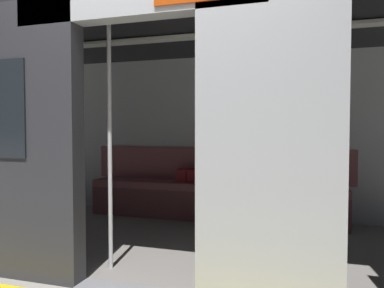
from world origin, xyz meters
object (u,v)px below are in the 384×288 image
Objects in this scene: person_seated at (218,167)px; handbag at (188,175)px; train_car at (182,97)px; grab_pole_door at (110,143)px; bench_seat at (212,192)px; grab_pole_far at (205,144)px; book at (245,183)px.

person_seated is 4.63× the size of handbag.
train_car reaches higher than handbag.
grab_pole_door is at bearing 74.68° from person_seated.
bench_seat is at bearing -102.31° from grab_pole_door.
grab_pole_door is 1.00× the size of grab_pole_far.
handbag is at bearing -11.89° from bench_seat.
train_car is at bearing 50.31° from book.
train_car is at bearing -60.33° from grab_pole_far.
train_car is 1.28m from person_seated.
book reaches higher than bench_seat.
grab_pole_door reaches higher than handbag.
grab_pole_far reaches higher than bench_seat.
book is at bearing -113.23° from grab_pole_door.
book is 0.10× the size of grab_pole_far.
person_seated is 0.56× the size of grab_pole_door.
person_seated is 1.86m from grab_pole_far.
train_car is at bearing 104.79° from handbag.
book is at bearing -90.46° from grab_pole_far.
grab_pole_door reaches higher than book.
bench_seat is 15.06× the size of book.
train_car is 3.00× the size of grab_pole_far.
handbag is 2.01m from grab_pole_door.
person_seated reaches higher than book.
grab_pole_door reaches higher than bench_seat.
handbag is at bearing -68.48° from grab_pole_far.
person_seated is (-0.09, 0.05, 0.33)m from bench_seat.
grab_pole_door is at bearing 77.69° from bench_seat.
handbag reaches higher than book.
grab_pole_far is (-0.47, 0.82, -0.44)m from train_car.
handbag is at bearing -91.72° from grab_pole_door.
person_seated reaches higher than bench_seat.
person_seated reaches higher than handbag.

